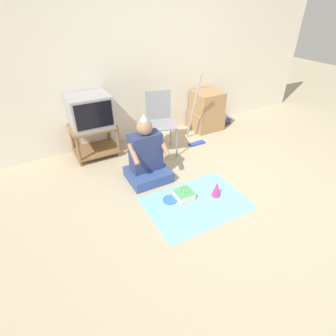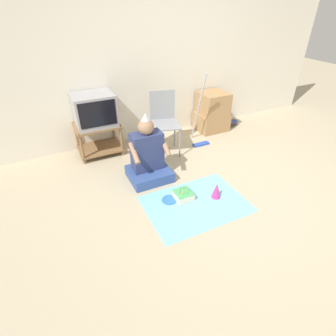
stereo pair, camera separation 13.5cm
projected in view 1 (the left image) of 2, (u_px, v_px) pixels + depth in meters
The scene contains 13 objects.
ground_plane at pixel (237, 198), 3.19m from camera, with size 16.00×16.00×0.00m, color tan.
wall_back at pixel (156, 57), 4.06m from camera, with size 6.40×0.06×2.55m.
tv_stand at pixel (94, 138), 3.92m from camera, with size 0.65×0.50×0.48m.
tv at pixel (90, 111), 3.69m from camera, with size 0.56×0.49×0.45m.
folding_chair at pixel (160, 118), 3.92m from camera, with size 0.53×0.53×0.92m.
cardboard_box_stack at pixel (206, 111), 4.70m from camera, with size 0.53×0.47×0.68m.
dust_mop at pixel (195, 124), 4.24m from camera, with size 0.28×0.36×1.15m.
book_pile at pixel (225, 122), 5.01m from camera, with size 0.20×0.15×0.09m.
person_seated at pixel (147, 159), 3.39m from camera, with size 0.54×0.48×0.91m.
party_cloth at pixel (196, 203), 3.12m from camera, with size 1.18×0.84×0.01m.
birthday_cake at pixel (184, 195), 3.17m from camera, with size 0.21×0.21×0.17m.
party_hat_blue at pixel (217, 189), 3.18m from camera, with size 0.11×0.11×0.20m.
paper_plate at pixel (170, 200), 3.15m from camera, with size 0.18×0.18×0.01m.
Camera 1 is at (-1.92, -1.75, 2.06)m, focal length 28.00 mm.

